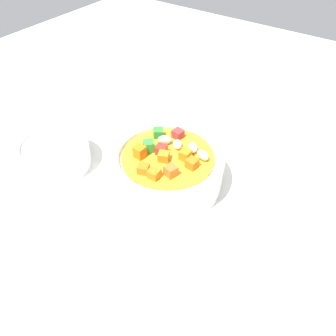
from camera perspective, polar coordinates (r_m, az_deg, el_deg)
name	(u,v)px	position (r cm, az deg, el deg)	size (l,w,h in cm)	color
ground_plane	(168,186)	(52.20, 0.00, -3.17)	(140.00, 140.00, 2.00)	silver
soup_bowl_main	(168,167)	(49.26, 0.01, 0.21)	(16.41, 16.41, 7.05)	white
spoon	(269,188)	(52.24, 16.88, -3.31)	(20.66, 9.91, 0.89)	silver
side_bowl_small	(54,153)	(55.79, -18.84, 2.43)	(11.10, 11.10, 4.66)	white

